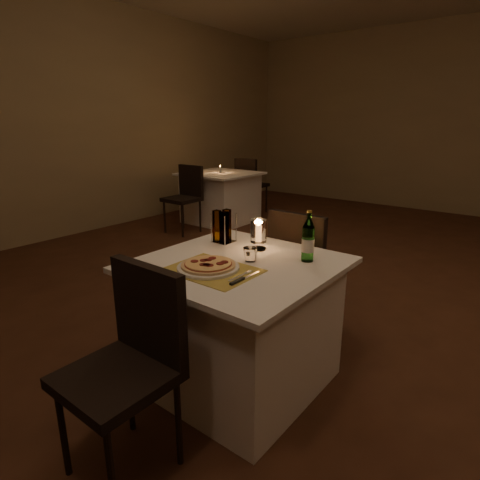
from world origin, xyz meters
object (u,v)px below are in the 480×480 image
Objects in this scene: chair_far at (302,261)px; tumbler at (250,254)px; main_table at (238,323)px; chair_near at (132,350)px; water_bottle at (308,241)px; neighbor_table_left at (221,197)px; plate at (208,267)px; hurricane_candle at (258,232)px; pizza at (208,264)px.

chair_far is 11.72× the size of tumbler.
chair_far reaches higher than main_table.
water_bottle reaches higher than chair_near.
water_bottle is at bearing -42.32° from neighbor_table_left.
plate is 4.05m from neighbor_table_left.
neighbor_table_left is at bearing 129.94° from plate.
chair_far is 0.55m from hurricane_candle.
pizza is (-0.05, -0.18, 0.39)m from main_table.
pizza is at bearing -105.51° from main_table.
chair_near is at bearing -106.49° from water_bottle.
hurricane_candle is (0.01, 0.43, 0.08)m from pizza.
tumbler is at bearing 68.03° from pizza.
main_table is 1.11× the size of chair_near.
chair_far reaches higher than neighbor_table_left.
chair_far is at bearing 86.80° from pizza.
chair_far reaches higher than plate.
pizza is at bearing 95.34° from chair_near.
neighbor_table_left is (-2.64, 3.62, -0.18)m from chair_near.
chair_near is at bearing -87.36° from hurricane_candle.
plate is 4.17× the size of tumbler.
tumbler is 0.42× the size of hurricane_candle.
pizza reaches higher than plate.
tumbler is (0.09, 0.23, 0.03)m from plate.
tumbler is at bearing -140.98° from water_bottle.
plate is at bearing -105.52° from main_table.
hurricane_candle is at bearing -45.70° from neighbor_table_left.
chair_far is 0.62m from water_bottle.
tumbler reaches higher than plate.
water_bottle is 1.55× the size of hurricane_candle.
chair_far is at bearing 84.47° from hurricane_candle.
pizza is at bearing -90.70° from hurricane_candle.
chair_far reaches higher than tumbler.
hurricane_candle is at bearing 114.07° from tumbler.
main_table is 1.11× the size of chair_far.
main_table is 0.61m from water_bottle.
water_bottle reaches higher than chair_far.
neighbor_table_left is at bearing 129.95° from pizza.
water_bottle is 0.33m from hurricane_candle.
chair_far is at bearing -39.78° from neighbor_table_left.
main_table is at bearing -47.81° from neighbor_table_left.
hurricane_candle reaches higher than plate.
neighbor_table_left is (-2.59, 3.09, -0.39)m from pizza.
tumbler is at bearing 50.51° from main_table.
main_table is at bearing -80.00° from hurricane_candle.
chair_far is 0.92m from plate.
plate is at bearing -90.71° from hurricane_candle.
tumbler reaches higher than main_table.
hurricane_candle is at bearing 179.29° from water_bottle.
chair_near reaches higher than plate.
main_table is 3.12× the size of plate.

